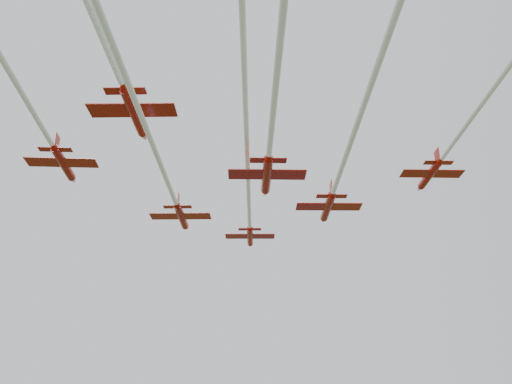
# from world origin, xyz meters

# --- Properties ---
(jet_lead) EXTENTS (8.49, 68.46, 2.52)m
(jet_lead) POSITION_xyz_m (-1.23, 4.28, 59.27)
(jet_lead) COLOR #A40D05
(jet_row2_left) EXTENTS (8.58, 57.01, 2.56)m
(jet_row2_left) POSITION_xyz_m (-10.38, -8.51, 56.48)
(jet_row2_left) COLOR #A40D05
(jet_row2_right) EXTENTS (9.61, 52.65, 2.84)m
(jet_row2_right) POSITION_xyz_m (10.93, -2.77, 58.65)
(jet_row2_right) COLOR #A40D05
(jet_row3_left) EXTENTS (9.87, 53.02, 2.60)m
(jet_row3_left) POSITION_xyz_m (-22.30, -19.34, 59.12)
(jet_row3_left) COLOR #A40D05
(jet_row3_mid) EXTENTS (9.43, 61.46, 2.78)m
(jet_row3_mid) POSITION_xyz_m (2.98, -22.49, 56.63)
(jet_row3_mid) COLOR #A40D05
(jet_row3_right) EXTENTS (8.62, 59.74, 2.36)m
(jet_row3_right) POSITION_xyz_m (24.00, -17.55, 58.89)
(jet_row3_right) COLOR #A40D05
(jet_row4_left) EXTENTS (8.90, 48.39, 2.66)m
(jet_row4_left) POSITION_xyz_m (-10.89, -30.64, 58.14)
(jet_row4_left) COLOR #A40D05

